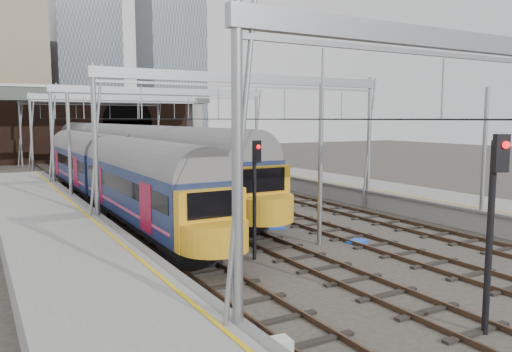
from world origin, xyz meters
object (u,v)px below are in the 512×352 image
train_main (96,147)px  train_second (108,171)px  signal_near_left (255,185)px  signal_near_centre (493,211)px

train_main → train_second: size_ratio=2.26×
train_second → signal_near_left: (2.38, -13.82, 0.60)m
train_second → signal_near_centre: bearing=-79.6°
signal_near_centre → train_second: bearing=120.6°
train_main → signal_near_centre: bearing=-89.8°
train_main → signal_near_left: 36.49m
train_second → signal_near_centre: (4.18, -22.70, 0.85)m
train_main → train_second: (-4.00, -22.63, -0.22)m
signal_near_left → signal_near_centre: 9.06m
signal_near_centre → train_main: bearing=110.4°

